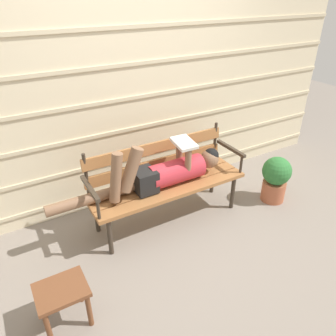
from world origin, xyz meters
TOP-DOWN VIEW (x-y plane):
  - ground_plane at (0.00, 0.00)m, footprint 12.00×12.00m
  - house_siding at (0.00, 0.69)m, footprint 5.26×0.08m
  - park_bench at (0.00, 0.14)m, footprint 1.57×0.47m
  - reclining_person at (-0.05, 0.07)m, footprint 1.73×0.26m
  - footstool at (-1.21, -0.58)m, footprint 0.35×0.29m
  - potted_plant at (1.19, -0.21)m, footprint 0.31×0.31m

SIDE VIEW (x-z plane):
  - ground_plane at x=0.00m, z-range 0.00..0.00m
  - footstool at x=-1.21m, z-range 0.09..0.42m
  - potted_plant at x=1.19m, z-range 0.02..0.55m
  - park_bench at x=0.00m, z-range 0.05..0.88m
  - reclining_person at x=-0.05m, z-range 0.31..0.83m
  - house_siding at x=0.00m, z-range 0.00..2.60m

